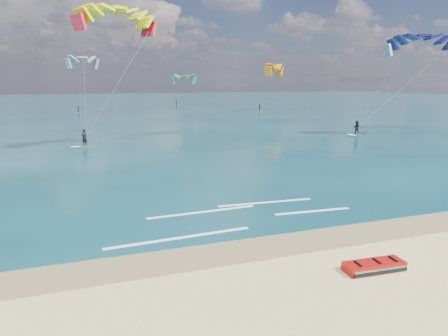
% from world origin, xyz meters
% --- Properties ---
extents(ground, '(320.00, 320.00, 0.00)m').
position_xyz_m(ground, '(0.00, 40.00, 0.00)').
color(ground, tan).
rests_on(ground, ground).
extents(wet_sand_strip, '(320.00, 2.40, 0.01)m').
position_xyz_m(wet_sand_strip, '(0.00, 3.00, 0.00)').
color(wet_sand_strip, brown).
rests_on(wet_sand_strip, ground).
extents(sea, '(320.00, 200.00, 0.04)m').
position_xyz_m(sea, '(0.00, 104.00, 0.02)').
color(sea, '#093136').
rests_on(sea, ground).
extents(packed_kite_left, '(2.57, 1.25, 0.40)m').
position_xyz_m(packed_kite_left, '(3.26, -0.31, 0.00)').
color(packed_kite_left, '#A70E08').
rests_on(packed_kite_left, ground).
extents(kitesurfer_main, '(10.38, 6.94, 14.91)m').
position_xyz_m(kitesurfer_main, '(-4.91, 30.53, 7.86)').
color(kitesurfer_main, gold).
rests_on(kitesurfer_main, sea).
extents(kitesurfer_far, '(12.30, 6.99, 13.60)m').
position_xyz_m(kitesurfer_far, '(28.83, 28.94, 7.10)').
color(kitesurfer_far, '#B6D31F').
rests_on(kitesurfer_far, sea).
extents(shoreline_foam, '(13.03, 4.16, 0.01)m').
position_xyz_m(shoreline_foam, '(0.50, 6.95, 0.04)').
color(shoreline_foam, white).
rests_on(shoreline_foam, ground).
extents(distant_kites, '(72.55, 35.64, 14.89)m').
position_xyz_m(distant_kites, '(-6.83, 80.11, 5.58)').
color(distant_kites, '#338D53').
rests_on(distant_kites, ground).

